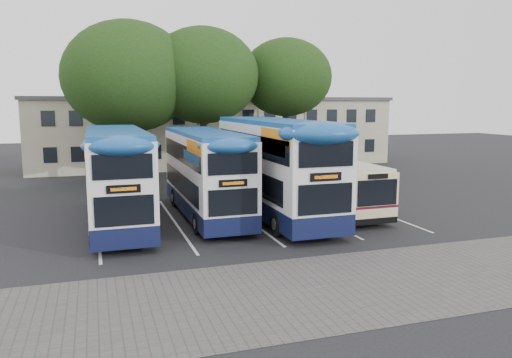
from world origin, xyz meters
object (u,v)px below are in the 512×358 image
object	(u,v)px
lamp_post	(305,110)
tree_left	(128,77)
bus_dd_right	(274,163)
tree_right	(286,78)
bus_single	(331,181)
tree_mid	(203,76)
bus_dd_mid	(205,170)
bus_dd_left	(117,173)

from	to	relation	value
lamp_post	tree_left	distance (m)	14.67
tree_left	bus_dd_right	distance (m)	14.80
tree_right	bus_single	distance (m)	13.97
tree_mid	bus_dd_right	distance (m)	13.17
lamp_post	bus_dd_right	distance (m)	17.26
tree_right	bus_dd_mid	world-z (taller)	tree_right
tree_left	bus_dd_left	size ratio (longest dim) A/B	1.05
tree_right	bus_dd_left	distance (m)	18.80
tree_left	tree_right	distance (m)	11.71
tree_mid	bus_dd_right	world-z (taller)	tree_mid
lamp_post	bus_dd_mid	distance (m)	18.40
tree_mid	tree_right	size ratio (longest dim) A/B	1.04
lamp_post	bus_dd_mid	bearing A→B (deg)	-129.35
tree_right	bus_dd_left	bearing A→B (deg)	-137.12
tree_mid	bus_dd_mid	world-z (taller)	tree_mid
bus_dd_mid	bus_dd_right	world-z (taller)	bus_dd_right
bus_dd_mid	bus_single	bearing A→B (deg)	-4.29
tree_left	bus_single	size ratio (longest dim) A/B	1.25
bus_dd_right	bus_dd_mid	bearing A→B (deg)	164.64
tree_mid	bus_single	distance (m)	13.93
tree_left	tree_mid	bearing A→B (deg)	-5.08
bus_dd_left	bus_single	distance (m)	11.03
tree_mid	tree_right	world-z (taller)	tree_mid
bus_dd_right	tree_right	bearing A→B (deg)	66.19
bus_dd_right	bus_single	distance (m)	3.60
tree_left	tree_right	xyz separation A→B (m)	(11.71, 0.17, 0.14)
lamp_post	bus_dd_right	size ratio (longest dim) A/B	0.78
bus_dd_left	tree_right	bearing A→B (deg)	42.88
tree_left	bus_dd_right	world-z (taller)	tree_left
tree_mid	bus_dd_mid	bearing A→B (deg)	-101.82
bus_dd_mid	tree_right	bearing A→B (deg)	52.97
bus_dd_mid	bus_dd_right	size ratio (longest dim) A/B	0.89
tree_mid	bus_dd_mid	distance (m)	12.64
bus_dd_mid	bus_dd_left	bearing A→B (deg)	-174.40
lamp_post	tree_left	world-z (taller)	tree_left
tree_right	tree_mid	bearing A→B (deg)	-174.64
lamp_post	tree_mid	xyz separation A→B (m)	(-9.18, -2.81, 2.51)
lamp_post	bus_single	world-z (taller)	lamp_post
tree_right	bus_dd_right	world-z (taller)	tree_right
tree_left	bus_dd_mid	bearing A→B (deg)	-76.81
tree_left	bus_single	xyz separation A→B (m)	(9.45, -12.22, -5.91)
lamp_post	bus_dd_left	world-z (taller)	lamp_post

